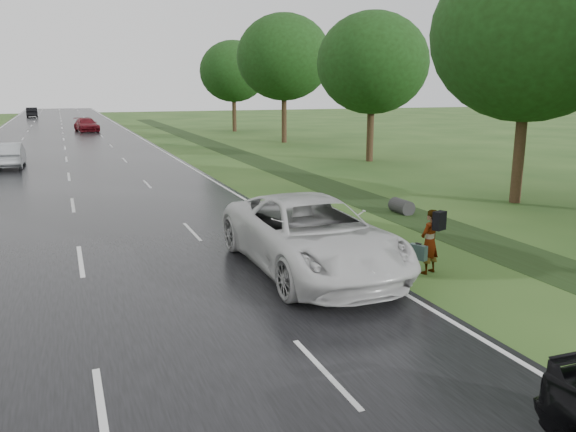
% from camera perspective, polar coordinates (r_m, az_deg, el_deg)
% --- Properties ---
extents(ground, '(220.00, 220.00, 0.00)m').
position_cam_1_polar(ground, '(8.89, -18.31, -19.07)').
color(ground, '#264819').
rests_on(ground, ground).
extents(road, '(14.00, 180.00, 0.04)m').
position_cam_1_polar(road, '(52.80, -21.80, 6.96)').
color(road, black).
rests_on(road, ground).
extents(edge_stripe_east, '(0.12, 180.00, 0.01)m').
position_cam_1_polar(edge_stripe_east, '(53.26, -14.48, 7.53)').
color(edge_stripe_east, silver).
rests_on(edge_stripe_east, road).
extents(center_line, '(0.12, 180.00, 0.01)m').
position_cam_1_polar(center_line, '(52.80, -21.80, 6.98)').
color(center_line, silver).
rests_on(center_line, road).
extents(drainage_ditch, '(2.20, 120.00, 0.56)m').
position_cam_1_polar(drainage_ditch, '(29.16, 2.04, 3.82)').
color(drainage_ditch, black).
rests_on(drainage_ditch, ground).
extents(tree_east_b, '(7.60, 7.60, 10.11)m').
position_cam_1_polar(tree_east_b, '(24.71, 23.37, 16.66)').
color(tree_east_b, '#352615').
rests_on(tree_east_b, ground).
extents(tree_east_c, '(7.00, 7.00, 9.29)m').
position_cam_1_polar(tree_east_c, '(36.61, 8.57, 15.11)').
color(tree_east_c, '#352615').
rests_on(tree_east_c, ground).
extents(tree_east_d, '(8.00, 8.00, 10.76)m').
position_cam_1_polar(tree_east_d, '(49.10, -0.41, 15.82)').
color(tree_east_d, '#352615').
rests_on(tree_east_d, ground).
extents(tree_east_f, '(7.20, 7.20, 9.62)m').
position_cam_1_polar(tree_east_f, '(62.20, -5.57, 14.42)').
color(tree_east_f, '#352615').
rests_on(tree_east_f, ground).
extents(pedestrian, '(0.87, 0.67, 1.66)m').
position_cam_1_polar(pedestrian, '(14.57, 14.19, -2.47)').
color(pedestrian, '#A5998C').
rests_on(pedestrian, ground).
extents(white_pickup, '(3.07, 6.66, 1.85)m').
position_cam_1_polar(white_pickup, '(14.31, 2.37, -1.90)').
color(white_pickup, silver).
rests_on(white_pickup, road).
extents(silver_sedan, '(1.62, 4.45, 1.46)m').
position_cam_1_polar(silver_sedan, '(37.15, -26.48, 5.58)').
color(silver_sedan, '#9B9FA3').
rests_on(silver_sedan, road).
extents(far_car_red, '(2.74, 5.20, 1.44)m').
position_cam_1_polar(far_car_red, '(65.07, -19.80, 8.71)').
color(far_car_red, maroon).
rests_on(far_car_red, road).
extents(far_car_dark, '(1.74, 4.74, 1.55)m').
position_cam_1_polar(far_car_dark, '(101.34, -24.56, 9.57)').
color(far_car_dark, black).
rests_on(far_car_dark, road).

